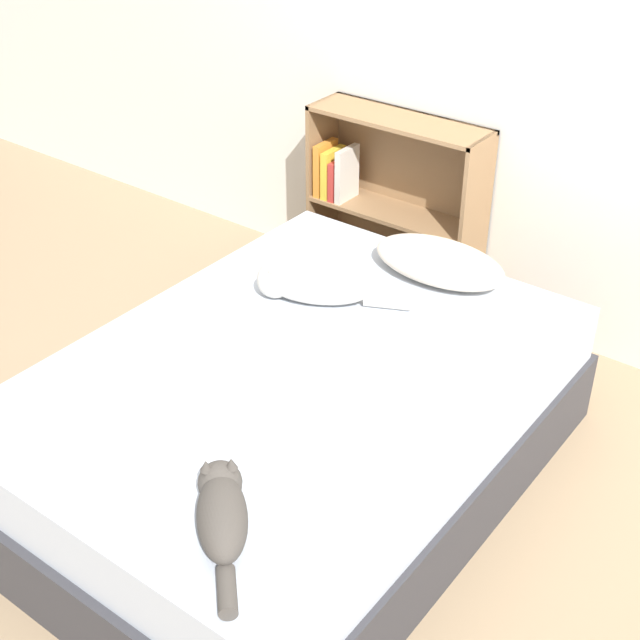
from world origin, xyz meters
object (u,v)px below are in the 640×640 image
Objects in this scene: bed at (295,423)px; cat_light at (311,286)px; bookshelf at (393,204)px; pillow at (439,262)px; cat_dark at (222,511)px.

cat_light is at bearing 119.44° from bed.
bed is at bearing -70.62° from bookshelf.
pillow is at bearing -43.37° from bookshelf.
cat_dark is at bearing -65.43° from bed.
cat_dark is at bearing -68.78° from bookshelf.
bookshelf is at bearing 136.63° from pillow.
pillow is 0.54m from cat_light.
bookshelf is at bearing -23.71° from cat_dark.
cat_light is 1.23m from cat_dark.
cat_light reaches higher than bed.
bed is 1.47m from bookshelf.
cat_light is at bearing -74.82° from bookshelf.
cat_dark is 2.25m from bookshelf.
pillow is 0.79m from bookshelf.
bookshelf is (-0.57, 0.54, -0.11)m from pillow.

